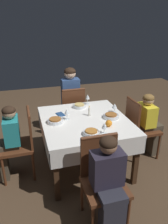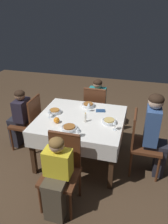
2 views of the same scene
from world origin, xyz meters
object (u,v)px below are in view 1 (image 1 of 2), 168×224
at_px(person_child_yellow, 149,122).
at_px(bowl_west, 79,106).
at_px(chair_south, 22,141).
at_px(person_adult_denim, 70,97).
at_px(person_child_teal, 8,140).
at_px(candle_centerpiece, 89,112).
at_px(wine_glass_west, 88,97).
at_px(bowl_north, 111,116).
at_px(chair_west, 72,110).
at_px(napkin_red_folded, 60,114).
at_px(chair_east, 102,177).
at_px(wine_glass_north, 115,106).
at_px(chair_north, 139,126).
at_px(dining_table, 85,125).
at_px(bowl_south, 55,121).
at_px(wine_glass_east, 104,126).
at_px(bowl_east, 91,132).
at_px(wine_glass_south, 67,112).
at_px(person_child_dark, 109,184).
at_px(orange_fruit, 109,123).

bearing_deg(person_child_yellow, bowl_west, 66.86).
xyz_separation_m(chair_south, person_adult_denim, (-0.99, 0.86, 0.18)).
distance_m(person_child_teal, candle_centerpiece, 1.11).
relative_size(bowl_west, wine_glass_west, 1.24).
height_order(person_adult_denim, bowl_north, person_adult_denim).
xyz_separation_m(chair_west, napkin_red_folded, (0.65, -0.32, 0.23)).
relative_size(chair_east, wine_glass_north, 6.95).
relative_size(chair_north, person_child_teal, 0.92).
bearing_deg(chair_west, chair_north, 132.51).
distance_m(chair_west, chair_south, 1.20).
relative_size(chair_south, wine_glass_west, 5.79).
bearing_deg(dining_table, person_child_yellow, 90.79).
distance_m(chair_east, person_child_teal, 1.31).
bearing_deg(bowl_north, chair_north, 97.55).
distance_m(wine_glass_west, bowl_south, 0.78).
height_order(dining_table, wine_glass_north, wine_glass_north).
bearing_deg(wine_glass_east, napkin_red_folded, -149.64).
bearing_deg(person_adult_denim, bowl_east, 86.88).
distance_m(bowl_west, bowl_south, 0.59).
xyz_separation_m(chair_east, chair_north, (-0.90, 0.91, 0.00)).
bearing_deg(person_child_teal, chair_north, 88.91).
distance_m(dining_table, napkin_red_folded, 0.38).
xyz_separation_m(bowl_north, candle_centerpiece, (-0.15, -0.26, 0.03)).
height_order(chair_east, bowl_west, chair_east).
distance_m(bowl_south, bowl_north, 0.74).
xyz_separation_m(dining_table, chair_south, (-0.05, -0.83, -0.13)).
relative_size(chair_west, bowl_north, 4.33).
bearing_deg(person_adult_denim, bowl_north, 106.27).
bearing_deg(bowl_east, dining_table, 173.65).
distance_m(person_child_yellow, wine_glass_south, 1.26).
relative_size(chair_east, person_adult_denim, 0.76).
bearing_deg(bowl_east, wine_glass_south, -159.38).
relative_size(chair_south, bowl_south, 4.41).
xyz_separation_m(chair_north, wine_glass_west, (-0.51, -0.63, 0.33)).
bearing_deg(chair_east, bowl_south, 109.20).
xyz_separation_m(person_child_dark, candle_centerpiece, (-1.15, 0.17, 0.22)).
height_order(candle_centerpiece, napkin_red_folded, candle_centerpiece).
height_order(chair_north, person_child_teal, person_child_teal).
distance_m(bowl_west, wine_glass_south, 0.45).
relative_size(chair_east, bowl_west, 4.66).
bearing_deg(person_child_yellow, bowl_south, 89.89).
bearing_deg(wine_glass_west, wine_glass_east, -5.54).
height_order(person_child_dark, candle_centerpiece, person_child_dark).
bearing_deg(orange_fruit, dining_table, -140.80).
xyz_separation_m(dining_table, bowl_south, (-0.02, -0.39, 0.11)).
height_order(chair_east, wine_glass_south, chair_east).
bearing_deg(chair_north, bowl_east, 115.91).
height_order(chair_south, person_child_dark, person_child_dark).
height_order(wine_glass_west, wine_glass_north, wine_glass_west).
bearing_deg(person_adult_denim, person_child_teal, 43.73).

